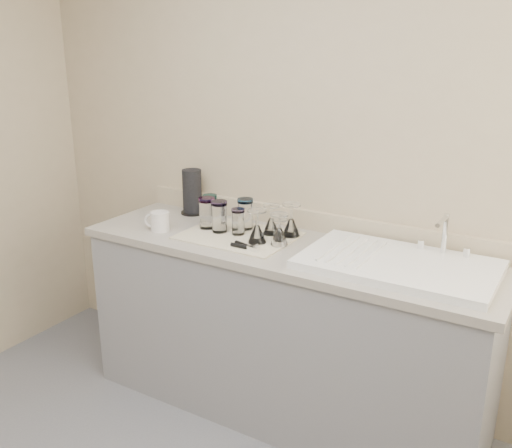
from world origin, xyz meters
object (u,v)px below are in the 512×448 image
Objects in this scene: paper_towel_roll at (192,192)px; goblet_front_left at (257,231)px; goblet_extra at (279,234)px; goblet_back_left at (271,224)px; tumbler_teal at (210,208)px; can_opener at (246,246)px; white_mug at (159,221)px; goblet_front_right at (279,236)px; tumbler_lavender at (238,221)px; tumbler_blue at (219,216)px; tumbler_magenta at (207,213)px; tumbler_purple at (245,214)px; sink_unit at (399,264)px; goblet_back_right at (291,225)px.

goblet_front_left is at bearing -23.51° from paper_towel_roll.
goblet_back_left is at bearing 134.04° from goblet_extra.
can_opener is (0.38, -0.25, -0.07)m from tumbler_teal.
white_mug is at bearing -83.27° from paper_towel_roll.
goblet_front_right is at bearing -58.56° from goblet_extra.
goblet_back_left is 1.14× the size of goblet_front_right.
tumbler_teal is 0.92× the size of goblet_front_left.
can_opener is at bearing -90.95° from goblet_front_left.
goblet_back_left is 0.58m from paper_towel_roll.
goblet_front_left is 1.12× the size of white_mug.
tumbler_lavender is 0.91× the size of white_mug.
white_mug is (-0.29, -0.12, -0.04)m from tumbler_blue.
tumbler_magenta is at bearing 170.48° from goblet_front_left.
tumbler_blue is 0.99× the size of goblet_front_left.
tumbler_lavender is 0.89× the size of goblet_back_left.
tumbler_blue reaches higher than white_mug.
goblet_front_right is at bearing -14.73° from tumbler_teal.
paper_towel_roll reaches higher than white_mug.
goblet_front_right is (0.27, -0.13, -0.04)m from tumbler_purple.
sink_unit reaches higher than white_mug.
white_mug is (-0.64, -0.12, -0.01)m from goblet_extra.
tumbler_magenta is 0.45m from goblet_front_right.
tumbler_teal is at bearing 146.83° from can_opener.
tumbler_purple is at bearing -0.32° from tumbler_teal.
goblet_back_right is at bearing 14.69° from goblet_back_left.
sink_unit is at bearing 12.55° from can_opener.
goblet_front_left reaches higher than white_mug.
goblet_extra is (0.35, -0.01, -0.03)m from tumbler_blue.
tumbler_blue is 1.11× the size of white_mug.
can_opener is (-0.68, -0.15, -0.00)m from sink_unit.
tumbler_teal is 0.93× the size of tumbler_blue.
goblet_extra is at bearing 17.29° from goblet_front_left.
tumbler_purple is 0.98× the size of goblet_back_right.
sink_unit is 0.70m from can_opener.
goblet_back_left reaches higher than tumbler_lavender.
tumbler_purple is at bearing 154.64° from goblet_front_right.
goblet_back_right reaches higher than can_opener.
can_opener is (-0.00, -0.10, -0.05)m from goblet_front_left.
goblet_back_right is (0.25, 0.03, -0.03)m from tumbler_purple.
tumbler_teal is at bearing 56.14° from white_mug.
sink_unit is 0.57m from goblet_front_right.
can_opener is 0.60× the size of paper_towel_roll.
can_opener is (0.14, -0.16, -0.06)m from tumbler_lavender.
tumbler_lavender is (0.10, 0.02, -0.01)m from tumbler_blue.
goblet_back_right is 0.65× the size of paper_towel_roll.
white_mug is (-0.16, -0.23, -0.03)m from tumbler_teal.
tumbler_teal reaches higher than can_opener.
tumbler_magenta reaches higher than goblet_back_left.
paper_towel_roll is at bearing 148.67° from can_opener.
goblet_front_left is at bearing -9.52° from tumbler_magenta.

